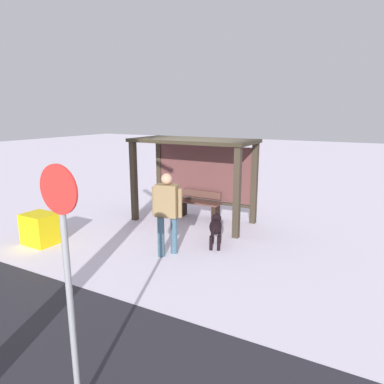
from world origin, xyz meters
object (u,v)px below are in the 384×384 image
at_px(dog, 216,226).
at_px(grit_bin, 40,229).
at_px(bus_shelter, 197,161).
at_px(bench_left_inside, 199,205).
at_px(person_walking, 167,208).
at_px(street_sign, 67,267).

height_order(dog, grit_bin, grit_bin).
height_order(bus_shelter, grit_bin, bus_shelter).
height_order(bench_left_inside, dog, bench_left_inside).
bearing_deg(grit_bin, person_walking, 16.18).
relative_size(bench_left_inside, person_walking, 0.72).
xyz_separation_m(person_walking, dog, (0.66, 0.93, -0.56)).
distance_m(dog, street_sign, 4.76).
relative_size(bus_shelter, street_sign, 1.30).
distance_m(bus_shelter, bench_left_inside, 1.25).
xyz_separation_m(dog, street_sign, (0.61, -4.59, 1.08)).
height_order(bus_shelter, person_walking, bus_shelter).
relative_size(bench_left_inside, street_sign, 0.50).
xyz_separation_m(bus_shelter, grit_bin, (-2.24, -3.30, -1.26)).
xyz_separation_m(bench_left_inside, dog, (1.26, -1.67, 0.08)).
bearing_deg(person_walking, dog, 54.52).
bearing_deg(bench_left_inside, bus_shelter, -90.00).
distance_m(person_walking, grit_bin, 3.03).
bearing_deg(dog, bus_shelter, 129.16).
bearing_deg(grit_bin, street_sign, -34.72).
bearing_deg(street_sign, dog, 97.51).
distance_m(street_sign, grit_bin, 5.13).
xyz_separation_m(person_walking, grit_bin, (-2.84, -0.82, -0.66)).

